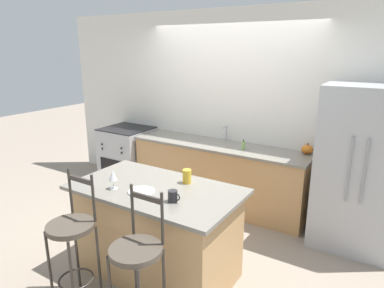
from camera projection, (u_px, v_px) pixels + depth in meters
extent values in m
plane|color=gray|center=(206.00, 213.00, 4.66)|extent=(18.00, 18.00, 0.00)
cube|color=silver|center=(230.00, 108.00, 4.85)|extent=(6.00, 0.07, 2.70)
cube|color=tan|center=(219.00, 176.00, 4.84)|extent=(2.49, 0.62, 0.86)
cube|color=gray|center=(219.00, 145.00, 4.72)|extent=(2.52, 0.66, 0.03)
cube|color=black|center=(219.00, 144.00, 4.72)|extent=(0.56, 0.34, 0.01)
cylinder|color=#ADAFB5|center=(226.00, 133.00, 4.86)|extent=(0.02, 0.02, 0.22)
cylinder|color=#ADAFB5|center=(225.00, 127.00, 4.78)|extent=(0.02, 0.12, 0.02)
cube|color=tan|center=(157.00, 233.00, 3.34)|extent=(1.48, 0.79, 0.88)
cube|color=gray|center=(156.00, 189.00, 3.21)|extent=(1.60, 0.91, 0.03)
cube|color=#ADAFB5|center=(360.00, 168.00, 3.74)|extent=(0.87, 0.75, 1.82)
cylinder|color=#939399|center=(349.00, 170.00, 3.43)|extent=(0.02, 0.02, 0.69)
cylinder|color=#939399|center=(364.00, 172.00, 3.36)|extent=(0.02, 0.02, 0.69)
cube|color=#ADAFB5|center=(128.00, 156.00, 5.63)|extent=(0.74, 0.70, 0.92)
cube|color=black|center=(113.00, 169.00, 5.37)|extent=(0.53, 0.01, 0.29)
cube|color=black|center=(127.00, 128.00, 5.51)|extent=(0.74, 0.70, 0.02)
cylinder|color=black|center=(102.00, 144.00, 5.37)|extent=(0.03, 0.02, 0.03)
cylinder|color=black|center=(121.00, 148.00, 5.16)|extent=(0.03, 0.02, 0.03)
cylinder|color=black|center=(102.00, 149.00, 5.39)|extent=(0.03, 0.02, 0.03)
cylinder|color=black|center=(122.00, 153.00, 5.18)|extent=(0.03, 0.02, 0.03)
cylinder|color=#332D28|center=(50.00, 269.00, 2.91)|extent=(0.02, 0.02, 0.72)
cylinder|color=#332D28|center=(72.00, 281.00, 2.76)|extent=(0.02, 0.02, 0.72)
cylinder|color=#332D28|center=(77.00, 253.00, 3.14)|extent=(0.02, 0.02, 0.72)
cylinder|color=#332D28|center=(99.00, 263.00, 3.00)|extent=(0.02, 0.02, 0.72)
torus|color=#332D28|center=(76.00, 279.00, 2.99)|extent=(0.30, 0.30, 0.02)
cylinder|color=#4C4238|center=(70.00, 226.00, 2.85)|extent=(0.40, 0.40, 0.04)
cylinder|color=#332D28|center=(70.00, 191.00, 2.98)|extent=(0.02, 0.02, 0.42)
cylinder|color=#332D28|center=(93.00, 198.00, 2.83)|extent=(0.02, 0.02, 0.42)
cube|color=#332D28|center=(80.00, 180.00, 2.87)|extent=(0.29, 0.02, 0.04)
cylinder|color=#332D28|center=(136.00, 278.00, 2.81)|extent=(0.02, 0.02, 0.72)
cylinder|color=#4C4238|center=(136.00, 250.00, 2.51)|extent=(0.40, 0.40, 0.04)
cylinder|color=#332D28|center=(133.00, 210.00, 2.64)|extent=(0.02, 0.02, 0.42)
cylinder|color=#332D28|center=(162.00, 219.00, 2.49)|extent=(0.02, 0.02, 0.42)
cube|color=#332D28|center=(146.00, 198.00, 2.53)|extent=(0.29, 0.02, 0.04)
cylinder|color=white|center=(141.00, 191.00, 3.10)|extent=(0.24, 0.24, 0.01)
torus|color=white|center=(141.00, 191.00, 3.10)|extent=(0.24, 0.24, 0.01)
cylinder|color=white|center=(114.00, 189.00, 3.18)|extent=(0.07, 0.07, 0.00)
cylinder|color=white|center=(113.00, 184.00, 3.17)|extent=(0.01, 0.01, 0.08)
cone|color=white|center=(113.00, 175.00, 3.14)|extent=(0.08, 0.08, 0.10)
cylinder|color=#232326|center=(173.00, 196.00, 2.90)|extent=(0.08, 0.08, 0.10)
torus|color=#232326|center=(177.00, 197.00, 2.88)|extent=(0.07, 0.01, 0.07)
cylinder|color=gold|center=(187.00, 176.00, 3.30)|extent=(0.08, 0.08, 0.14)
ellipsoid|color=orange|center=(307.00, 149.00, 4.27)|extent=(0.14, 0.14, 0.11)
cylinder|color=brown|center=(308.00, 144.00, 4.25)|extent=(0.02, 0.02, 0.02)
cylinder|color=#89B260|center=(243.00, 145.00, 4.45)|extent=(0.05, 0.05, 0.11)
cylinder|color=black|center=(244.00, 141.00, 4.43)|extent=(0.02, 0.02, 0.03)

